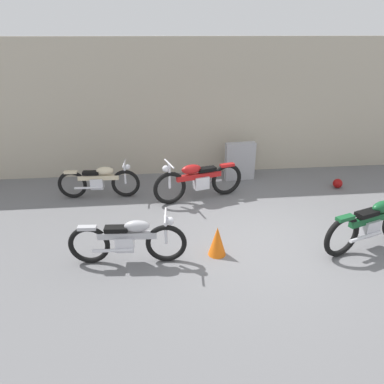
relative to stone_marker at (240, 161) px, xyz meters
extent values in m
plane|color=slate|center=(-0.38, -3.18, -0.50)|extent=(40.00, 40.00, 0.00)
cube|color=#B2A893|center=(-0.38, 0.81, 1.27)|extent=(18.00, 0.30, 3.55)
cube|color=#9E9EA3|center=(0.00, 0.00, 0.00)|extent=(0.80, 0.27, 1.01)
sphere|color=maroon|center=(2.35, -0.86, -0.38)|extent=(0.24, 0.24, 0.24)
cone|color=orange|center=(-1.21, -3.52, -0.23)|extent=(0.32, 0.32, 0.55)
torus|color=black|center=(0.94, -3.80, -0.11)|extent=(0.77, 0.35, 0.78)
cube|color=silver|center=(1.57, -3.57, -0.09)|extent=(0.39, 0.31, 0.30)
cube|color=#145128|center=(1.62, -3.56, 0.08)|extent=(1.07, 0.47, 0.13)
ellipsoid|color=#145128|center=(1.80, -3.49, 0.27)|extent=(0.51, 0.36, 0.21)
cube|color=black|center=(1.44, -3.62, 0.22)|extent=(0.47, 0.32, 0.09)
cube|color=#145128|center=(0.94, -3.80, 0.25)|extent=(0.36, 0.23, 0.06)
cylinder|color=silver|center=(1.41, -3.76, -0.17)|extent=(0.73, 0.31, 0.06)
torus|color=black|center=(-2.11, -3.63, -0.15)|extent=(0.71, 0.14, 0.70)
torus|color=black|center=(-3.41, -3.54, -0.15)|extent=(0.71, 0.14, 0.70)
cube|color=silver|center=(-2.81, -3.58, -0.13)|extent=(0.32, 0.21, 0.27)
cube|color=#ADADB2|center=(-2.76, -3.58, 0.02)|extent=(1.00, 0.17, 0.12)
ellipsoid|color=#ADADB2|center=(-2.59, -3.60, 0.20)|extent=(0.44, 0.22, 0.19)
cube|color=black|center=(-2.94, -3.57, 0.15)|extent=(0.40, 0.20, 0.08)
cube|color=#ADADB2|center=(-3.41, -3.54, 0.18)|extent=(0.32, 0.14, 0.06)
cylinder|color=silver|center=(-2.11, -3.63, 0.11)|extent=(0.05, 0.05, 0.53)
cylinder|color=silver|center=(-2.11, -3.63, 0.38)|extent=(0.07, 0.56, 0.03)
sphere|color=silver|center=(-2.04, -3.64, 0.28)|extent=(0.14, 0.14, 0.14)
cylinder|color=silver|center=(-3.01, -3.68, -0.20)|extent=(0.68, 0.11, 0.06)
torus|color=black|center=(-2.95, -0.82, -0.17)|extent=(0.68, 0.12, 0.68)
torus|color=black|center=(-4.21, -0.76, -0.17)|extent=(0.68, 0.12, 0.68)
cube|color=silver|center=(-3.63, -0.79, -0.15)|extent=(0.31, 0.20, 0.26)
cube|color=beige|center=(-3.58, -0.79, 0.00)|extent=(0.95, 0.14, 0.11)
ellipsoid|color=beige|center=(-3.41, -0.80, 0.17)|extent=(0.42, 0.20, 0.19)
cube|color=black|center=(-3.75, -0.78, 0.12)|extent=(0.38, 0.18, 0.07)
cube|color=beige|center=(-4.21, -0.76, 0.15)|extent=(0.30, 0.13, 0.06)
cylinder|color=silver|center=(-2.95, -0.82, 0.09)|extent=(0.05, 0.05, 0.51)
cylinder|color=silver|center=(-2.95, -0.82, 0.34)|extent=(0.06, 0.54, 0.03)
sphere|color=silver|center=(-2.88, -0.82, 0.25)|extent=(0.13, 0.13, 0.13)
cylinder|color=silver|center=(-3.82, -0.89, -0.21)|extent=(0.65, 0.09, 0.06)
torus|color=black|center=(-1.93, -1.34, -0.11)|extent=(0.78, 0.30, 0.78)
torus|color=black|center=(-0.54, -0.95, -0.11)|extent=(0.78, 0.30, 0.78)
cube|color=silver|center=(-1.18, -1.13, -0.09)|extent=(0.39, 0.30, 0.30)
cube|color=#B21919|center=(-1.23, -1.14, 0.08)|extent=(1.09, 0.40, 0.13)
ellipsoid|color=#B21919|center=(-1.42, -1.19, 0.27)|extent=(0.51, 0.33, 0.21)
cube|color=black|center=(-1.05, -1.09, 0.22)|extent=(0.46, 0.30, 0.09)
cube|color=#B21919|center=(-0.54, -0.95, 0.25)|extent=(0.36, 0.22, 0.06)
cylinder|color=silver|center=(-1.93, -1.34, 0.18)|extent=(0.06, 0.06, 0.59)
cylinder|color=silver|center=(-1.93, -1.34, 0.48)|extent=(0.20, 0.61, 0.04)
sphere|color=silver|center=(-2.01, -1.36, 0.37)|extent=(0.15, 0.15, 0.15)
cylinder|color=silver|center=(-1.01, -0.94, -0.17)|extent=(0.74, 0.26, 0.06)
camera|label=1|loc=(-2.26, -9.01, 3.18)|focal=34.34mm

